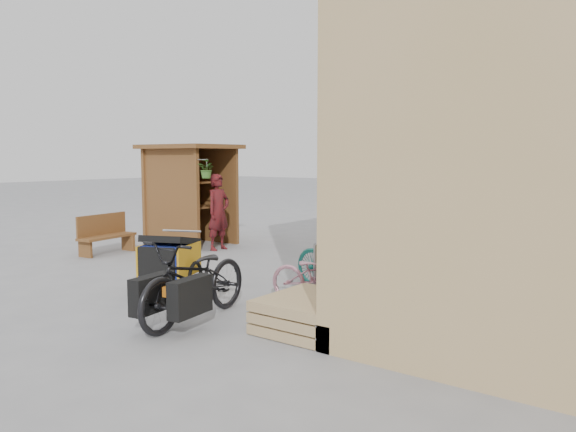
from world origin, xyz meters
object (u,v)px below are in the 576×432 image
Objects in this scene: bike_6 at (430,235)px; bike_4 at (411,245)px; bike_1 at (336,260)px; bike_5 at (415,239)px; shopping_carts at (505,218)px; cargo_bike at (195,280)px; pallet_stack at (310,313)px; bike_2 at (375,252)px; bike_0 at (321,276)px; kiosk at (187,180)px; child_trailer at (170,257)px; bike_3 at (385,247)px; person_kiosk at (218,212)px; bench at (105,234)px; bike_7 at (446,235)px.

bike_4 is at bearing -164.14° from bike_6.
bike_5 reaches higher than bike_1.
shopping_carts is 0.99× the size of cargo_bike.
bike_2 reaches higher than pallet_stack.
shopping_carts is at bearing -12.98° from bike_0.
bike_5 is (5.55, 0.79, -1.04)m from kiosk.
bike_3 is (2.24, 3.06, -0.02)m from child_trailer.
bike_6 is (4.32, 1.78, -0.37)m from person_kiosk.
bike_0 is at bearing -155.72° from bike_1.
kiosk reaches higher than child_trailer.
person_kiosk is at bearing 40.66° from bench.
shopping_carts reaches higher than bike_3.
bike_2 is 0.88× the size of bike_6.
kiosk reaches higher than bike_1.
bike_6 is (-0.18, 4.38, 0.09)m from bike_0.
bike_2 is at bearing -178.43° from bike_5.
cargo_bike is at bearing -139.16° from person_kiosk.
bike_7 is (-0.53, 5.78, 0.27)m from pallet_stack.
pallet_stack is 0.70× the size of bike_5.
bike_1 is 0.97× the size of bike_3.
bench is (-6.67, 1.81, 0.23)m from pallet_stack.
bike_2 is (0.02, 1.27, -0.04)m from bike_1.
pallet_stack is at bearing 179.60° from bike_4.
bench reaches higher than pallet_stack.
bike_2 is 0.29m from bike_3.
kiosk is at bearing 55.49° from bike_0.
bench is 0.84× the size of bike_2.
bike_0 is 0.92× the size of bike_5.
bike_6 is at bearing 0.99° from bike_3.
bike_1 is at bearing -112.44° from person_kiosk.
bike_4 is at bearing 2.59° from bike_1.
bike_7 reaches higher than bike_4.
shopping_carts is 8.26m from child_trailer.
bench is (-0.39, -2.06, -1.11)m from kiosk.
bike_1 reaches higher than child_trailer.
child_trailer reaches higher than bench.
bike_6 reaches higher than bike_2.
bike_6 is (0.08, 2.26, 0.06)m from bike_2.
kiosk reaches higher than bike_7.
bike_6 is at bearing 5.17° from bike_5.
bike_5 is at bearing 17.40° from bench.
shopping_carts reaches higher than bike_1.
shopping_carts reaches higher than bike_6.
bike_5 is (4.32, 0.99, -0.35)m from person_kiosk.
bike_5 is (5.95, 2.86, 0.07)m from bench.
kiosk is 7.63m from shopping_carts.
pallet_stack is 0.76× the size of child_trailer.
bike_0 is at bearing 175.99° from bike_7.
kiosk is 1.59× the size of bike_0.
bike_5 is (0.02, 1.20, 0.02)m from bike_3.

